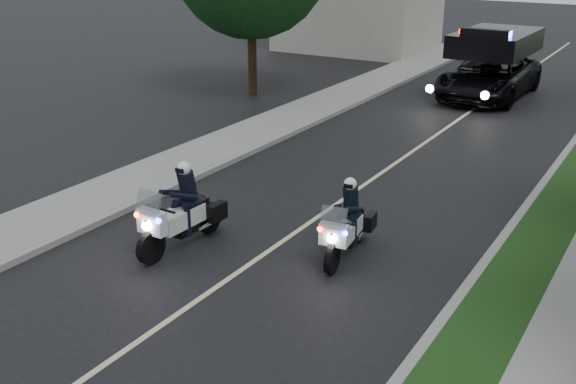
# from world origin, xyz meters

# --- Properties ---
(ground) EXTENTS (120.00, 120.00, 0.00)m
(ground) POSITION_xyz_m (0.00, 0.00, 0.00)
(ground) COLOR black
(ground) RESTS_ON ground
(curb_right) EXTENTS (0.20, 60.00, 0.15)m
(curb_right) POSITION_xyz_m (4.10, 10.00, 0.07)
(curb_right) COLOR gray
(curb_right) RESTS_ON ground
(curb_left) EXTENTS (0.20, 60.00, 0.15)m
(curb_left) POSITION_xyz_m (-4.10, 10.00, 0.07)
(curb_left) COLOR gray
(curb_left) RESTS_ON ground
(sidewalk_left) EXTENTS (2.00, 60.00, 0.16)m
(sidewalk_left) POSITION_xyz_m (-5.20, 10.00, 0.08)
(sidewalk_left) COLOR gray
(sidewalk_left) RESTS_ON ground
(lane_marking) EXTENTS (0.12, 50.00, 0.01)m
(lane_marking) POSITION_xyz_m (0.00, 10.00, 0.00)
(lane_marking) COLOR #BFB78C
(lane_marking) RESTS_ON ground
(police_moto_left) EXTENTS (0.85, 2.23, 1.88)m
(police_moto_left) POSITION_xyz_m (-1.69, 0.51, 0.00)
(police_moto_left) COLOR silver
(police_moto_left) RESTS_ON ground
(police_moto_right) EXTENTS (0.95, 2.05, 1.68)m
(police_moto_right) POSITION_xyz_m (1.47, 1.94, 0.00)
(police_moto_right) COLOR silver
(police_moto_right) RESTS_ON ground
(police_suv) EXTENTS (3.01, 6.33, 3.05)m
(police_suv) POSITION_xyz_m (-0.15, 17.94, 0.00)
(police_suv) COLOR black
(police_suv) RESTS_ON ground
(bicycle) EXTENTS (0.74, 1.93, 0.99)m
(bicycle) POSITION_xyz_m (-2.88, 24.88, 0.00)
(bicycle) COLOR black
(bicycle) RESTS_ON ground
(cyclist) EXTENTS (0.57, 0.40, 1.54)m
(cyclist) POSITION_xyz_m (-2.88, 24.88, 0.00)
(cyclist) COLOR black
(cyclist) RESTS_ON ground
(tree_left_near) EXTENTS (6.48, 6.48, 10.44)m
(tree_left_near) POSITION_xyz_m (-8.63, 13.41, 0.00)
(tree_left_near) COLOR #143E16
(tree_left_near) RESTS_ON ground
(tree_left_far) EXTENTS (7.49, 7.49, 9.65)m
(tree_left_far) POSITION_xyz_m (-9.75, 25.98, 0.00)
(tree_left_far) COLOR black
(tree_left_far) RESTS_ON ground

